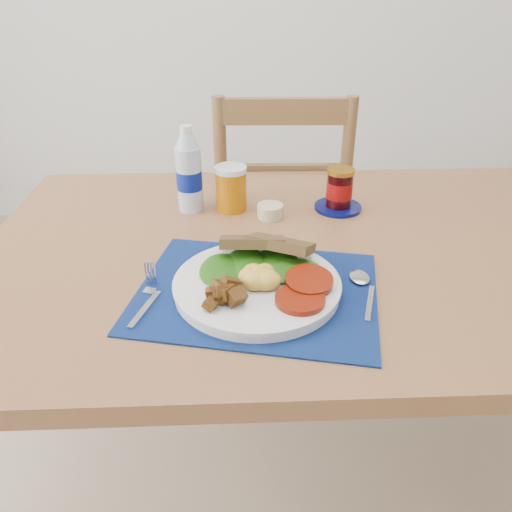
{
  "coord_description": "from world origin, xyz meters",
  "views": [
    {
      "loc": [
        -0.15,
        -0.74,
        1.27
      ],
      "look_at": [
        -0.12,
        0.06,
        0.8
      ],
      "focal_mm": 35.0,
      "sensor_mm": 36.0,
      "label": 1
    }
  ],
  "objects_px": {
    "water_bottle": "(189,174)",
    "juice_glass": "(231,190)",
    "jam_on_saucer": "(339,192)",
    "breakfast_plate": "(254,282)",
    "chair_far": "(280,203)"
  },
  "relations": [
    {
      "from": "juice_glass",
      "to": "jam_on_saucer",
      "type": "relative_size",
      "value": 0.9
    },
    {
      "from": "chair_far",
      "to": "water_bottle",
      "type": "relative_size",
      "value": 5.56
    },
    {
      "from": "breakfast_plate",
      "to": "juice_glass",
      "type": "distance_m",
      "value": 0.38
    },
    {
      "from": "breakfast_plate",
      "to": "jam_on_saucer",
      "type": "xyz_separation_m",
      "value": [
        0.22,
        0.36,
        0.02
      ]
    },
    {
      "from": "jam_on_saucer",
      "to": "breakfast_plate",
      "type": "bearing_deg",
      "value": -121.44
    },
    {
      "from": "chair_far",
      "to": "breakfast_plate",
      "type": "xyz_separation_m",
      "value": [
        -0.12,
        -0.77,
        0.19
      ]
    },
    {
      "from": "juice_glass",
      "to": "chair_far",
      "type": "bearing_deg",
      "value": 68.39
    },
    {
      "from": "water_bottle",
      "to": "juice_glass",
      "type": "bearing_deg",
      "value": -1.3
    },
    {
      "from": "chair_far",
      "to": "juice_glass",
      "type": "relative_size",
      "value": 11.24
    },
    {
      "from": "jam_on_saucer",
      "to": "juice_glass",
      "type": "bearing_deg",
      "value": 177.88
    },
    {
      "from": "juice_glass",
      "to": "breakfast_plate",
      "type": "bearing_deg",
      "value": -83.81
    },
    {
      "from": "water_bottle",
      "to": "jam_on_saucer",
      "type": "height_order",
      "value": "water_bottle"
    },
    {
      "from": "breakfast_plate",
      "to": "water_bottle",
      "type": "xyz_separation_m",
      "value": [
        -0.14,
        0.38,
        0.07
      ]
    },
    {
      "from": "juice_glass",
      "to": "jam_on_saucer",
      "type": "distance_m",
      "value": 0.26
    },
    {
      "from": "chair_far",
      "to": "jam_on_saucer",
      "type": "bearing_deg",
      "value": 106.12
    }
  ]
}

